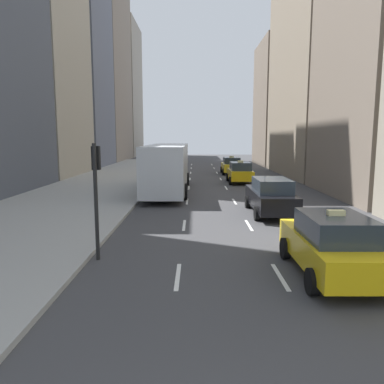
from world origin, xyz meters
The scene contains 10 objects.
sidewalk_left centered at (-7.00, 27.00, 0.07)m, with size 8.00×66.00×0.15m, color #9E9E99.
lane_markings centered at (2.60, 23.00, 0.01)m, with size 5.72×56.00×0.01m.
building_row_left centered at (-14.00, 39.06, 16.35)m, with size 6.00×81.08×37.22m.
building_row_right centered at (12.00, 30.34, 11.22)m, with size 6.00×55.49×30.82m.
taxi_lead centered at (4.00, 29.20, 0.88)m, with size 2.02×4.40×1.87m.
taxi_second centered at (4.00, 36.71, 0.88)m, with size 2.02×4.40×1.87m.
taxi_third centered at (4.00, 8.13, 0.88)m, with size 2.02×4.40×1.87m.
sedan_black_near centered at (4.00, 16.44, 0.91)m, with size 2.02×4.99×1.79m.
city_bus centered at (-1.61, 23.86, 1.79)m, with size 2.80×11.61×3.25m.
traffic_light_pole centered at (-2.75, 9.51, 2.41)m, with size 0.24×0.42×3.60m.
Camera 1 is at (0.27, -1.78, 3.78)m, focal length 35.00 mm.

